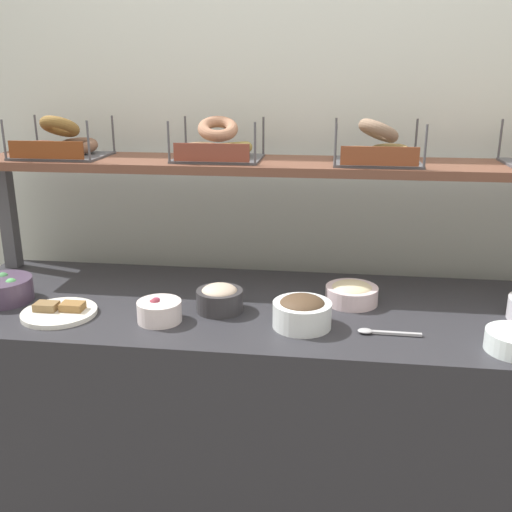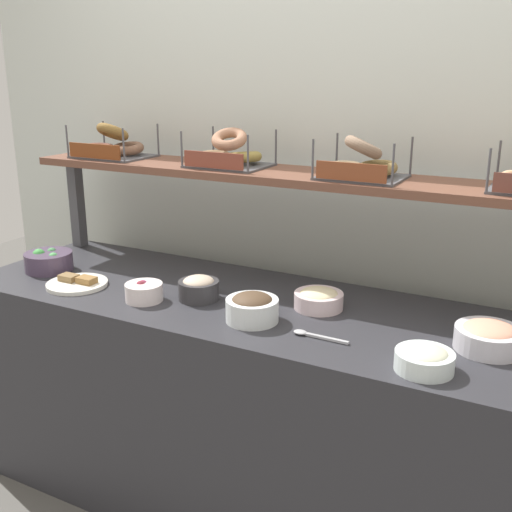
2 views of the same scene
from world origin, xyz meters
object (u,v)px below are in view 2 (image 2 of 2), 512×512
bowl_lox_spread (489,336)px  serving_plate_white (77,283)px  serving_spoon_near_plate (312,335)px  bagel_basket_cinnamon_raisin (113,146)px  bowl_chocolate_spread (252,307)px  bowl_tuna_salad (199,288)px  bowl_scallion_spread (424,359)px  bagel_basket_everything (229,154)px  bowl_veggie_mix (49,261)px  bagel_basket_poppy (362,165)px  bowl_potato_salad (319,299)px  bowl_beet_salad (144,292)px

bowl_lox_spread → serving_plate_white: (-1.47, -0.15, -0.03)m
serving_spoon_near_plate → bagel_basket_cinnamon_raisin: (-1.13, 0.44, 0.47)m
bowl_lox_spread → bagel_basket_cinnamon_raisin: 1.70m
bowl_chocolate_spread → bowl_tuna_salad: bearing=161.9°
bowl_scallion_spread → bagel_basket_everything: bearing=151.1°
bowl_chocolate_spread → bowl_veggie_mix: bearing=175.6°
bowl_veggie_mix → bagel_basket_cinnamon_raisin: size_ratio=0.61×
bowl_tuna_salad → bagel_basket_poppy: 0.72m
bowl_chocolate_spread → bagel_basket_poppy: bagel_basket_poppy is taller
bowl_veggie_mix → serving_plate_white: bearing=-20.6°
bowl_veggie_mix → bowl_lox_spread: bearing=2.0°
serving_spoon_near_plate → bagel_basket_everything: (-0.55, 0.45, 0.47)m
serving_plate_white → bagel_basket_cinnamon_raisin: bearing=109.1°
bagel_basket_poppy → bowl_tuna_salad: bearing=-146.6°
bowl_tuna_salad → serving_spoon_near_plate: bowl_tuna_salad is taller
bowl_potato_salad → bowl_beet_salad: bowl_beet_salad is taller
bowl_beet_salad → bagel_basket_poppy: 0.89m
bowl_chocolate_spread → bagel_basket_cinnamon_raisin: size_ratio=0.56×
bowl_tuna_salad → bowl_potato_salad: bearing=16.2°
bowl_lox_spread → bowl_tuna_salad: bearing=-177.1°
bowl_veggie_mix → bagel_basket_poppy: bearing=15.2°
serving_spoon_near_plate → bagel_basket_cinnamon_raisin: bearing=158.8°
bowl_lox_spread → bowl_tuna_salad: (-0.99, -0.05, 0.00)m
bowl_potato_salad → bagel_basket_everything: (-0.48, 0.21, 0.44)m
bowl_beet_salad → bagel_basket_everything: (0.10, 0.44, 0.44)m
serving_spoon_near_plate → bagel_basket_cinnamon_raisin: 1.30m
bowl_beet_salad → bowl_scallion_spread: bowl_beet_salad is taller
bowl_beet_salad → bagel_basket_poppy: bagel_basket_poppy is taller
bowl_tuna_salad → bowl_veggie_mix: (-0.73, -0.01, -0.00)m
serving_plate_white → bowl_potato_salad: bearing=13.7°
bowl_chocolate_spread → bagel_basket_cinnamon_raisin: bearing=155.5°
bowl_beet_salad → bagel_basket_cinnamon_raisin: bagel_basket_cinnamon_raisin is taller
bowl_scallion_spread → bowl_chocolate_spread: (-0.58, 0.08, 0.01)m
bowl_potato_salad → bowl_beet_salad: bearing=-158.9°
bowl_tuna_salad → bowl_chocolate_spread: bowl_chocolate_spread is taller
bowl_chocolate_spread → bowl_beet_salad: bearing=-177.7°
serving_plate_white → bagel_basket_cinnamon_raisin: (-0.15, 0.43, 0.47)m
bagel_basket_cinnamon_raisin → bowl_beet_salad: bearing=-42.4°
bowl_potato_salad → bowl_chocolate_spread: 0.26m
bagel_basket_everything → bowl_lox_spread: bearing=-15.1°
bagel_basket_cinnamon_raisin → bagel_basket_poppy: bearing=-0.4°
bowl_veggie_mix → bagel_basket_cinnamon_raisin: (0.09, 0.34, 0.44)m
bowl_lox_spread → bowl_veggie_mix: bearing=-178.0°
bowl_veggie_mix → bowl_tuna_salad: bearing=0.8°
bowl_beet_salad → serving_plate_white: 0.32m
bowl_lox_spread → bagel_basket_everything: 1.17m
bowl_beet_salad → bowl_tuna_salad: 0.20m
bowl_tuna_salad → bowl_chocolate_spread: (0.26, -0.09, 0.00)m
bowl_beet_salad → serving_plate_white: (-0.32, 0.00, -0.02)m
bowl_veggie_mix → bowl_chocolate_spread: size_ratio=1.10×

